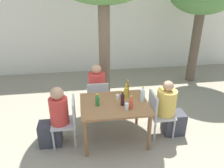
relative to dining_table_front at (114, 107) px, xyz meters
The scene contains 17 objects.
ground_plane 0.68m from the dining_table_front, ahead, with size 30.00×30.00×0.00m, color gray.
cafe_building_wall 3.85m from the dining_table_front, 90.00° to the left, with size 10.00×0.08×2.80m.
dining_table_front is the anchor object (origin of this frame).
patio_chair_0 0.87m from the dining_table_front, behind, with size 0.44×0.44×0.90m.
patio_chair_1 0.87m from the dining_table_front, ahead, with size 0.44×0.44×0.90m.
patio_chair_2 0.78m from the dining_table_front, 108.89° to the left, with size 0.44×0.44×0.90m.
person_seated_0 1.10m from the dining_table_front, behind, with size 0.57×0.33×1.16m.
person_seated_1 1.10m from the dining_table_front, ahead, with size 0.58×0.37×1.15m.
person_seated_2 0.99m from the dining_table_front, 104.53° to the left, with size 0.36×0.58×1.23m.
oil_cruet_0 0.36m from the dining_table_front, 34.92° to the left, with size 0.08×0.08×0.29m.
wine_bottle_1 0.25m from the dining_table_front, 33.55° to the right, with size 0.07×0.07×0.28m.
amber_bottle_2 0.47m from the dining_table_front, 44.11° to the left, with size 0.06×0.06×0.32m.
green_bottle_3 0.36m from the dining_table_front, behind, with size 0.07×0.07×0.23m.
water_bottle_4 0.56m from the dining_table_front, ahead, with size 0.08×0.08×0.30m.
soda_bottle_5 0.39m from the dining_table_front, 40.63° to the right, with size 0.07×0.07×0.25m.
drinking_glass_0 0.23m from the dining_table_front, 63.10° to the left, with size 0.07×0.07×0.08m.
drinking_glass_1 0.35m from the dining_table_front, 56.66° to the right, with size 0.06×0.06×0.13m.
Camera 1 is at (-0.56, -3.42, 2.73)m, focal length 35.00 mm.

